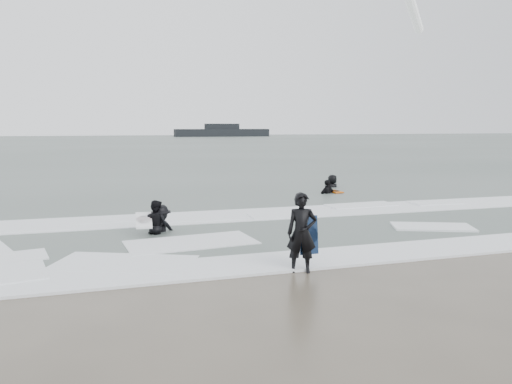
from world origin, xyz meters
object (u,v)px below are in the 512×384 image
object	(u,v)px
surfer_wading	(156,235)
surfer_right_far	(332,188)
surfer_breaker	(162,234)
surfer_centre	(301,272)
surfer_right_near	(327,194)
vessel_horizon	(222,132)

from	to	relation	value
surfer_wading	surfer_right_far	bearing A→B (deg)	-95.92
surfer_wading	surfer_breaker	distance (m)	0.21
surfer_wading	surfer_breaker	size ratio (longest dim) A/B	0.94
surfer_centre	surfer_breaker	size ratio (longest dim) A/B	1.09
surfer_right_near	surfer_right_far	bearing A→B (deg)	-135.29
surfer_breaker	surfer_right_near	xyz separation A→B (m)	(9.17, 7.11, 0.00)
surfer_wading	vessel_horizon	xyz separation A→B (m)	(31.48, 133.37, 1.45)
surfer_centre	vessel_horizon	size ratio (longest dim) A/B	0.07
surfer_centre	surfer_right_near	size ratio (longest dim) A/B	1.03
surfer_breaker	vessel_horizon	distance (m)	136.89
surfer_wading	vessel_horizon	size ratio (longest dim) A/B	0.06
surfer_breaker	surfer_right_near	size ratio (longest dim) A/B	0.95
surfer_wading	surfer_right_far	distance (m)	14.35
surfer_breaker	surfer_right_far	bearing A→B (deg)	24.54
surfer_centre	surfer_right_far	distance (m)	16.62
surfer_wading	vessel_horizon	distance (m)	137.05
surfer_right_far	vessel_horizon	xyz separation A→B (m)	(20.78, 123.82, 1.45)
surfer_breaker	surfer_right_far	xyz separation A→B (m)	(10.53, 9.44, 0.00)
surfer_centre	surfer_right_near	bearing A→B (deg)	81.82
surfer_wading	surfer_right_near	size ratio (longest dim) A/B	0.89
surfer_centre	vessel_horizon	bearing A→B (deg)	97.19
surfer_breaker	surfer_right_near	world-z (taller)	surfer_right_near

